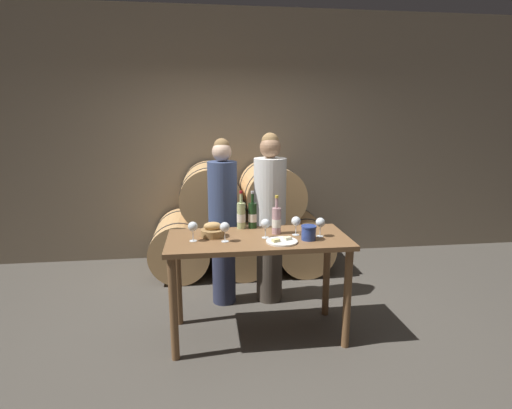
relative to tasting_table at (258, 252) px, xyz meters
The scene contains 17 objects.
ground_plane 0.75m from the tasting_table, ahead, with size 10.00×10.00×0.00m, color #4C473F.
stone_wall_back 2.33m from the tasting_table, 90.00° to the left, with size 10.00×0.12×3.20m.
barrel_stack 1.59m from the tasting_table, 90.00° to the left, with size 2.18×0.95×1.33m.
tasting_table is the anchor object (origin of this frame).
person_left 0.74m from the tasting_table, 110.76° to the left, with size 0.29×0.29×1.67m.
person_right 0.73m from the tasting_table, 72.92° to the left, with size 0.32×0.32×1.72m.
wine_bottle_red 0.39m from the tasting_table, 92.12° to the left, with size 0.08×0.08×0.34m.
wine_bottle_white 0.40m from the tasting_table, 111.18° to the left, with size 0.08×0.08×0.34m.
wine_bottle_rose 0.31m from the tasting_table, 27.16° to the left, with size 0.08×0.08×0.33m.
blue_crock 0.46m from the tasting_table, 16.44° to the right, with size 0.13×0.13×0.12m.
bread_basket 0.42m from the tasting_table, 168.86° to the left, with size 0.20×0.20×0.13m.
cheese_plate 0.27m from the tasting_table, 42.73° to the right, with size 0.25×0.25×0.04m.
wine_glass_far_left 0.59m from the tasting_table, behind, with size 0.08×0.08×0.16m.
wine_glass_left 0.38m from the tasting_table, 163.81° to the right, with size 0.08×0.08×0.16m.
wine_glass_center 0.26m from the tasting_table, 19.44° to the right, with size 0.08×0.08×0.16m.
wine_glass_right 0.41m from the tasting_table, ahead, with size 0.08×0.08×0.16m.
wine_glass_far_right 0.58m from the tasting_table, ahead, with size 0.08×0.08×0.16m.
Camera 1 is at (-0.42, -3.15, 1.86)m, focal length 28.00 mm.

